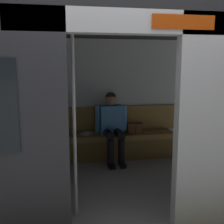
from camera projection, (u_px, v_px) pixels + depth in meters
train_car at (100, 78)px, 3.48m from camera, size 6.40×2.64×2.19m
bench_seat at (97, 140)px, 4.62m from camera, size 2.72×0.44×0.44m
person_seated at (112, 122)px, 4.56m from camera, size 0.55×0.68×1.17m
handbag at (134, 128)px, 4.73m from camera, size 0.26×0.15×0.17m
book at (86, 133)px, 4.64m from camera, size 0.24×0.27×0.03m
grab_pole_door at (74, 123)px, 2.77m from camera, size 0.04×0.04×2.05m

